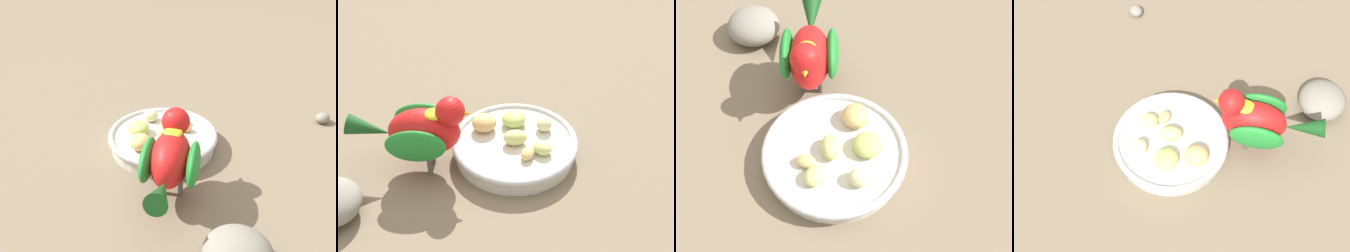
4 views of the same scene
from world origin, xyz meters
TOP-DOWN VIEW (x-y plane):
  - ground_plane at (0.00, 0.00)m, footprint 4.00×4.00m
  - feeding_bowl at (-0.01, -0.02)m, footprint 0.19×0.19m
  - apple_piece_0 at (-0.02, -0.02)m, footprint 0.03×0.04m
  - apple_piece_1 at (0.03, -0.04)m, footprint 0.05×0.05m
  - apple_piece_2 at (-0.05, -0.05)m, footprint 0.04×0.04m
  - apple_piece_3 at (0.00, -0.08)m, footprint 0.04×0.04m
  - apple_piece_4 at (0.03, 0.01)m, footprint 0.04×0.04m
  - apple_piece_5 at (-0.05, -0.03)m, footprint 0.03×0.03m
  - parrot at (0.00, 0.11)m, footprint 0.11×0.18m
  - pebble_0 at (-0.34, -0.05)m, footprint 0.04×0.04m

SIDE VIEW (x-z plane):
  - ground_plane at x=0.00m, z-range 0.00..0.00m
  - pebble_0 at x=-0.34m, z-range 0.00..0.02m
  - feeding_bowl at x=-0.01m, z-range 0.00..0.03m
  - apple_piece_5 at x=-0.05m, z-range 0.03..0.04m
  - apple_piece_2 at x=-0.05m, z-range 0.03..0.04m
  - apple_piece_3 at x=0.00m, z-range 0.03..0.05m
  - apple_piece_1 at x=0.03m, z-range 0.03..0.05m
  - apple_piece_0 at x=-0.02m, z-range 0.03..0.05m
  - apple_piece_4 at x=0.03m, z-range 0.03..0.05m
  - parrot at x=0.00m, z-range 0.01..0.14m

